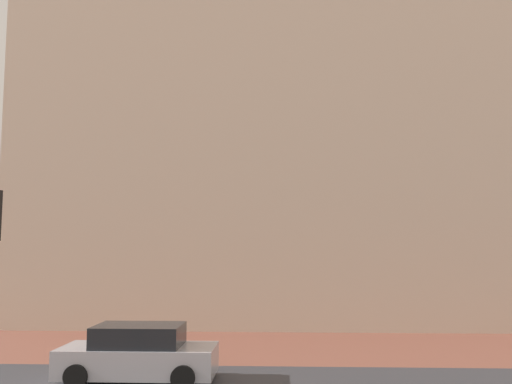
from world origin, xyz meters
The scene contains 3 objects.
ground_plane centered at (0.00, 10.00, 0.00)m, with size 120.00×120.00×0.00m, color brown.
landmark_building centered at (2.16, 26.43, 9.89)m, with size 29.06×15.18×31.97m.
car_silver centered at (-3.40, 10.13, 0.73)m, with size 4.29×2.06×1.54m.
Camera 1 is at (0.52, -5.24, 3.67)m, focal length 38.15 mm.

